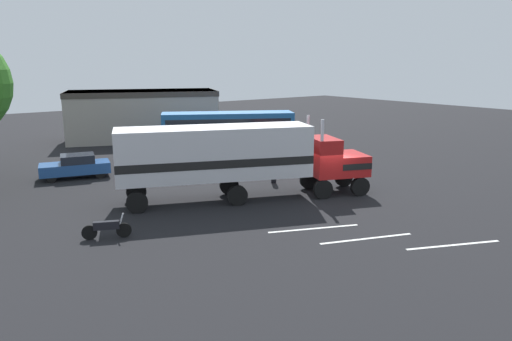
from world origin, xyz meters
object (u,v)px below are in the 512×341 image
at_px(motorcycle, 107,228).
at_px(parked_bus, 228,128).
at_px(person_bystander, 274,169).
at_px(semi_truck, 235,155).
at_px(parked_car, 76,166).

bearing_deg(motorcycle, parked_bus, 41.42).
relative_size(person_bystander, motorcycle, 0.83).
xyz_separation_m(person_bystander, motorcycle, (-12.01, -3.19, -0.41)).
distance_m(parked_bus, motorcycle, 20.91).
distance_m(semi_truck, parked_bus, 14.43).
height_order(semi_truck, parked_bus, semi_truck).
bearing_deg(motorcycle, parked_car, 79.01).
distance_m(semi_truck, parked_car, 12.09).
xyz_separation_m(semi_truck, motorcycle, (-7.91, -1.61, -2.04)).
height_order(semi_truck, person_bystander, semi_truck).
distance_m(person_bystander, motorcycle, 12.44).
xyz_separation_m(parked_bus, motorcycle, (-15.63, -13.79, -1.58)).
height_order(person_bystander, parked_car, person_bystander).
relative_size(person_bystander, parked_bus, 0.15).
height_order(semi_truck, motorcycle, semi_truck).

